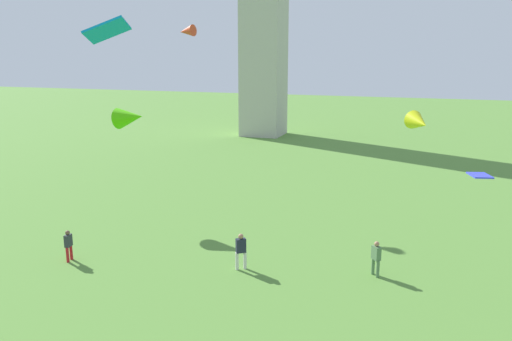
% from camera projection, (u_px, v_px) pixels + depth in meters
% --- Properties ---
extents(person_2, '(0.31, 0.50, 1.62)m').
position_uv_depth(person_2, '(68.00, 244.00, 25.37)').
color(person_2, red).
rests_on(person_2, ground_plane).
extents(person_3, '(0.49, 0.50, 1.71)m').
position_uv_depth(person_3, '(376.00, 256.00, 23.65)').
color(person_3, '#51754C').
rests_on(person_3, ground_plane).
extents(person_4, '(0.54, 0.49, 1.81)m').
position_uv_depth(person_4, '(241.00, 249.00, 24.36)').
color(person_4, silver).
rests_on(person_4, ground_plane).
extents(kite_flying_0, '(1.76, 1.97, 1.24)m').
position_uv_depth(kite_flying_0, '(419.00, 123.00, 28.84)').
color(kite_flying_0, '#CFD916').
extents(kite_flying_1, '(1.62, 1.54, 1.01)m').
position_uv_depth(kite_flying_1, '(107.00, 30.00, 18.45)').
color(kite_flying_1, '#098BC9').
extents(kite_flying_4, '(1.06, 1.31, 0.10)m').
position_uv_depth(kite_flying_4, '(480.00, 175.00, 21.61)').
color(kite_flying_4, '#3540E9').
extents(kite_flying_5, '(1.32, 1.01, 0.90)m').
position_uv_depth(kite_flying_5, '(187.00, 31.00, 35.07)').
color(kite_flying_5, red).
extents(kite_flying_6, '(2.12, 1.51, 1.55)m').
position_uv_depth(kite_flying_6, '(130.00, 117.00, 31.48)').
color(kite_flying_6, '#49CC08').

